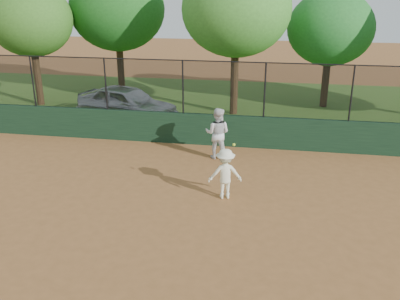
% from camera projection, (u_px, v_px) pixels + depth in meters
% --- Properties ---
extents(ground, '(80.00, 80.00, 0.00)m').
position_uv_depth(ground, '(155.00, 220.00, 11.58)').
color(ground, '#945C2F').
rests_on(ground, ground).
extents(back_wall, '(26.00, 0.20, 1.20)m').
position_uv_depth(back_wall, '(196.00, 129.00, 16.91)').
color(back_wall, '#17331D').
rests_on(back_wall, ground).
extents(grass_strip, '(36.00, 12.00, 0.01)m').
position_uv_depth(grass_strip, '(217.00, 105.00, 22.65)').
color(grass_strip, '#33581B').
rests_on(grass_strip, ground).
extents(parked_car, '(4.99, 3.18, 1.58)m').
position_uv_depth(parked_car, '(127.00, 103.00, 19.76)').
color(parked_car, '#A4A9AE').
rests_on(parked_car, ground).
extents(player_second, '(0.93, 0.75, 1.81)m').
position_uv_depth(player_second, '(217.00, 133.00, 15.45)').
color(player_second, silver).
rests_on(player_second, ground).
extents(player_main, '(1.06, 0.75, 1.79)m').
position_uv_depth(player_main, '(225.00, 174.00, 12.58)').
color(player_main, '#E6E7C4').
rests_on(player_main, ground).
extents(fence_assembly, '(26.00, 0.06, 2.00)m').
position_uv_depth(fence_assembly, '(195.00, 87.00, 16.34)').
color(fence_assembly, black).
rests_on(fence_assembly, back_wall).
extents(tree_0, '(4.08, 3.71, 5.93)m').
position_uv_depth(tree_0, '(30.00, 20.00, 21.24)').
color(tree_0, '#442E18').
rests_on(tree_0, ground).
extents(tree_1, '(4.93, 4.49, 6.68)m').
position_uv_depth(tree_1, '(117.00, 9.00, 22.85)').
color(tree_1, '#3F2816').
rests_on(tree_1, ground).
extents(tree_2, '(4.83, 4.39, 6.82)m').
position_uv_depth(tree_2, '(236.00, 9.00, 19.45)').
color(tree_2, '#452E18').
rests_on(tree_2, ground).
extents(tree_3, '(4.07, 3.70, 5.55)m').
position_uv_depth(tree_3, '(331.00, 29.00, 21.02)').
color(tree_3, '#3E2814').
rests_on(tree_3, ground).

